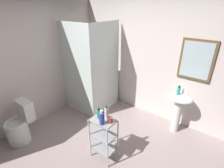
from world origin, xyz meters
name	(u,v)px	position (x,y,z in m)	size (l,w,h in m)	color
ground_plane	(99,165)	(0.00, 0.00, -0.01)	(4.20, 4.20, 0.02)	gray
wall_back	(156,60)	(0.01, 1.85, 1.25)	(4.20, 0.14, 2.50)	silver
wall_left	(22,66)	(-1.85, 0.00, 1.25)	(0.10, 4.20, 2.50)	silver
shower_stall	(92,90)	(-1.22, 1.19, 0.46)	(0.92, 0.92, 2.00)	white
pedestal_sink	(179,106)	(0.68, 1.52, 0.58)	(0.46, 0.37, 0.81)	white
sink_faucet	(183,90)	(0.68, 1.64, 0.86)	(0.03, 0.03, 0.10)	silver
toilet	(20,126)	(-1.48, -0.44, 0.31)	(0.37, 0.49, 0.76)	white
storage_cart	(104,136)	(-0.04, 0.18, 0.44)	(0.38, 0.28, 0.74)	silver
hand_soap_bottle	(179,91)	(0.63, 1.51, 0.89)	(0.06, 0.06, 0.17)	#2DBC99
body_wash_bottle_green	(99,114)	(-0.12, 0.18, 0.82)	(0.06, 0.06, 0.17)	#30975C
shampoo_bottle_blue	(102,118)	(0.01, 0.11, 0.84)	(0.08, 0.08, 0.23)	#3649B7
lotion_bottle_white	(106,113)	(-0.02, 0.25, 0.84)	(0.06, 0.06, 0.22)	white
rinse_cup	(110,120)	(0.08, 0.21, 0.78)	(0.07, 0.07, 0.09)	#B24742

